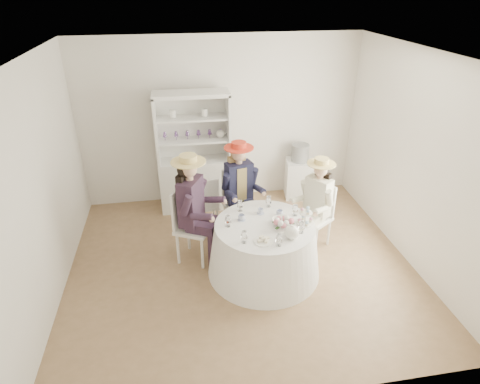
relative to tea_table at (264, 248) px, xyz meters
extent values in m
plane|color=brown|center=(-0.26, 0.18, -0.36)|extent=(4.50, 4.50, 0.00)
plane|color=white|center=(-0.26, 0.18, 2.34)|extent=(4.50, 4.50, 0.00)
plane|color=silver|center=(-0.26, 2.18, 0.99)|extent=(4.50, 0.00, 4.50)
plane|color=silver|center=(-0.26, -1.82, 0.99)|extent=(4.50, 0.00, 4.50)
plane|color=silver|center=(-2.51, 0.18, 0.99)|extent=(0.00, 4.50, 4.50)
plane|color=silver|center=(1.99, 0.18, 0.99)|extent=(0.00, 4.50, 4.50)
cone|color=white|center=(0.00, 0.00, -0.01)|extent=(1.45, 1.45, 0.70)
cylinder|color=white|center=(0.00, 0.00, 0.35)|extent=(1.25, 1.25, 0.02)
cube|color=silver|center=(-0.74, 1.84, 0.07)|extent=(1.21, 0.66, 0.86)
cube|color=silver|center=(-0.74, 2.03, 1.02)|extent=(1.12, 0.28, 1.05)
cube|color=silver|center=(-0.74, 1.84, 1.55)|extent=(1.21, 0.66, 0.06)
cube|color=silver|center=(-1.29, 1.84, 1.02)|extent=(0.13, 0.43, 1.05)
cube|color=silver|center=(-0.19, 1.84, 1.02)|extent=(0.13, 0.43, 1.05)
cube|color=silver|center=(-0.74, 1.84, 0.83)|extent=(1.12, 0.60, 0.03)
cube|color=silver|center=(-0.74, 1.84, 1.19)|extent=(1.12, 0.60, 0.03)
sphere|color=white|center=(-0.31, 1.84, 0.91)|extent=(0.13, 0.13, 0.13)
cube|color=silver|center=(1.04, 1.93, -0.02)|extent=(0.49, 0.49, 0.67)
cylinder|color=black|center=(1.04, 1.93, 0.46)|extent=(0.30, 0.30, 0.29)
cube|color=silver|center=(-0.86, 0.42, 0.13)|extent=(0.58, 0.58, 0.04)
cylinder|color=silver|center=(-0.78, 0.19, -0.12)|extent=(0.04, 0.04, 0.48)
cylinder|color=silver|center=(-0.62, 0.50, -0.12)|extent=(0.04, 0.04, 0.48)
cylinder|color=silver|center=(-1.09, 0.35, -0.12)|extent=(0.04, 0.04, 0.48)
cylinder|color=silver|center=(-0.93, 0.65, -0.12)|extent=(0.04, 0.04, 0.48)
cube|color=silver|center=(-1.03, 0.51, 0.42)|extent=(0.21, 0.38, 0.54)
cube|color=black|center=(-0.88, 0.43, 0.53)|extent=(0.37, 0.45, 0.63)
cube|color=black|center=(-0.78, 0.28, 0.22)|extent=(0.39, 0.29, 0.13)
cylinder|color=black|center=(-0.65, 0.21, -0.11)|extent=(0.11, 0.11, 0.50)
cylinder|color=black|center=(-0.94, 0.21, 0.61)|extent=(0.21, 0.17, 0.30)
cube|color=black|center=(-0.70, 0.45, 0.22)|extent=(0.39, 0.29, 0.13)
cylinder|color=black|center=(-0.56, 0.38, -0.11)|extent=(0.11, 0.11, 0.50)
cylinder|color=black|center=(-0.74, 0.61, 0.61)|extent=(0.21, 0.17, 0.30)
cylinder|color=#D8A889|center=(-0.88, 0.43, 0.87)|extent=(0.10, 0.10, 0.09)
sphere|color=#D8A889|center=(-0.88, 0.43, 0.99)|extent=(0.21, 0.21, 0.21)
sphere|color=black|center=(-0.92, 0.45, 0.97)|extent=(0.21, 0.21, 0.21)
cube|color=black|center=(-0.95, 0.47, 0.72)|extent=(0.19, 0.27, 0.41)
cylinder|color=#D3B667|center=(-0.88, 0.43, 1.08)|extent=(0.43, 0.43, 0.01)
cylinder|color=#D3B667|center=(-0.88, 0.43, 1.13)|extent=(0.22, 0.22, 0.09)
cube|color=silver|center=(-0.16, 0.94, 0.11)|extent=(0.50, 0.50, 0.04)
cylinder|color=silver|center=(-0.28, 0.74, -0.13)|extent=(0.04, 0.04, 0.45)
cylinder|color=silver|center=(0.04, 0.82, -0.13)|extent=(0.04, 0.04, 0.45)
cylinder|color=silver|center=(-0.36, 1.06, -0.13)|extent=(0.04, 0.04, 0.45)
cylinder|color=silver|center=(-0.04, 1.14, -0.13)|extent=(0.04, 0.04, 0.45)
cube|color=silver|center=(-0.21, 1.12, 0.38)|extent=(0.39, 0.13, 0.51)
cube|color=#1A1B34|center=(-0.17, 0.96, 0.49)|extent=(0.41, 0.29, 0.60)
cube|color=tan|center=(-0.17, 0.96, 0.49)|extent=(0.20, 0.26, 0.51)
cube|color=#1A1B34|center=(-0.22, 0.80, 0.19)|extent=(0.22, 0.37, 0.12)
cylinder|color=#1A1B34|center=(-0.18, 0.66, -0.12)|extent=(0.10, 0.10, 0.47)
cylinder|color=#1A1B34|center=(-0.36, 0.87, 0.56)|extent=(0.13, 0.20, 0.28)
cube|color=#1A1B34|center=(-0.04, 0.84, 0.19)|extent=(0.22, 0.37, 0.12)
cylinder|color=#1A1B34|center=(-0.01, 0.70, -0.12)|extent=(0.10, 0.10, 0.47)
cylinder|color=#1A1B34|center=(0.05, 0.97, 0.56)|extent=(0.13, 0.20, 0.28)
cylinder|color=#D8A889|center=(-0.17, 0.96, 0.81)|extent=(0.09, 0.09, 0.08)
sphere|color=#D8A889|center=(-0.17, 0.96, 0.92)|extent=(0.20, 0.20, 0.20)
sphere|color=tan|center=(-0.18, 1.01, 0.90)|extent=(0.20, 0.20, 0.20)
cube|color=tan|center=(-0.19, 1.04, 0.66)|extent=(0.26, 0.14, 0.39)
cylinder|color=red|center=(-0.17, 0.96, 1.01)|extent=(0.41, 0.41, 0.01)
cylinder|color=red|center=(-0.17, 0.96, 1.05)|extent=(0.21, 0.21, 0.08)
cube|color=silver|center=(0.83, 0.47, 0.07)|extent=(0.53, 0.53, 0.04)
cylinder|color=silver|center=(0.62, 0.51, -0.15)|extent=(0.03, 0.03, 0.42)
cylinder|color=silver|center=(0.79, 0.25, -0.15)|extent=(0.03, 0.03, 0.42)
cylinder|color=silver|center=(0.87, 0.68, -0.15)|extent=(0.03, 0.03, 0.42)
cylinder|color=silver|center=(1.04, 0.43, -0.15)|extent=(0.03, 0.03, 0.42)
cube|color=silver|center=(0.97, 0.57, 0.33)|extent=(0.23, 0.31, 0.48)
cube|color=beige|center=(0.85, 0.48, 0.43)|extent=(0.35, 0.39, 0.55)
cube|color=beige|center=(0.69, 0.47, 0.15)|extent=(0.34, 0.29, 0.11)
cylinder|color=beige|center=(0.58, 0.40, -0.14)|extent=(0.10, 0.10, 0.44)
cylinder|color=beige|center=(0.70, 0.62, 0.49)|extent=(0.18, 0.16, 0.26)
cube|color=beige|center=(0.79, 0.33, 0.15)|extent=(0.34, 0.29, 0.11)
cylinder|color=beige|center=(0.68, 0.26, -0.14)|extent=(0.10, 0.10, 0.44)
cylinder|color=beige|center=(0.93, 0.29, 0.49)|extent=(0.18, 0.16, 0.26)
cylinder|color=#D8A889|center=(0.85, 0.48, 0.72)|extent=(0.09, 0.09, 0.08)
sphere|color=#D8A889|center=(0.85, 0.48, 0.83)|extent=(0.18, 0.18, 0.18)
sphere|color=black|center=(0.88, 0.50, 0.81)|extent=(0.18, 0.18, 0.18)
cube|color=black|center=(0.91, 0.52, 0.59)|extent=(0.19, 0.23, 0.36)
cylinder|color=#D3B667|center=(0.85, 0.48, 0.91)|extent=(0.38, 0.38, 0.01)
cylinder|color=#D3B667|center=(0.85, 0.48, 0.95)|extent=(0.19, 0.19, 0.08)
cube|color=silver|center=(-0.64, 1.15, 0.06)|extent=(0.40, 0.40, 0.04)
cylinder|color=silver|center=(-0.51, 1.31, -0.15)|extent=(0.03, 0.03, 0.41)
cylinder|color=silver|center=(-0.80, 1.28, -0.15)|extent=(0.03, 0.03, 0.41)
cylinder|color=silver|center=(-0.48, 1.01, -0.15)|extent=(0.03, 0.03, 0.41)
cylinder|color=silver|center=(-0.78, 0.99, -0.15)|extent=(0.03, 0.03, 0.41)
cube|color=silver|center=(-0.63, 0.98, 0.31)|extent=(0.35, 0.06, 0.46)
imported|color=white|center=(-0.27, 0.15, 0.40)|extent=(0.11, 0.11, 0.07)
imported|color=white|center=(0.00, 0.27, 0.39)|extent=(0.07, 0.07, 0.06)
imported|color=white|center=(0.23, 0.18, 0.39)|extent=(0.09, 0.09, 0.07)
imported|color=white|center=(0.21, -0.02, 0.39)|extent=(0.24, 0.24, 0.06)
sphere|color=#CD667A|center=(0.26, -0.11, 0.45)|extent=(0.07, 0.07, 0.07)
sphere|color=white|center=(0.25, -0.08, 0.45)|extent=(0.07, 0.07, 0.07)
sphere|color=#CD667A|center=(0.23, -0.05, 0.45)|extent=(0.07, 0.07, 0.07)
sphere|color=white|center=(0.19, -0.05, 0.45)|extent=(0.07, 0.07, 0.07)
sphere|color=#CD667A|center=(0.16, -0.06, 0.45)|extent=(0.07, 0.07, 0.07)
sphere|color=white|center=(0.14, -0.09, 0.45)|extent=(0.07, 0.07, 0.07)
sphere|color=#CD667A|center=(0.14, -0.13, 0.45)|extent=(0.07, 0.07, 0.07)
sphere|color=white|center=(0.16, -0.15, 0.45)|extent=(0.07, 0.07, 0.07)
sphere|color=#CD667A|center=(0.19, -0.17, 0.45)|extent=(0.07, 0.07, 0.07)
sphere|color=white|center=(0.23, -0.16, 0.45)|extent=(0.07, 0.07, 0.07)
sphere|color=#CD667A|center=(0.25, -0.14, 0.45)|extent=(0.07, 0.07, 0.07)
sphere|color=white|center=(0.24, -0.33, 0.44)|extent=(0.17, 0.17, 0.17)
cylinder|color=white|center=(0.35, -0.33, 0.45)|extent=(0.10, 0.03, 0.08)
cylinder|color=white|center=(0.24, -0.33, 0.52)|extent=(0.04, 0.04, 0.02)
cylinder|color=white|center=(-0.09, -0.35, 0.37)|extent=(0.23, 0.23, 0.01)
cube|color=beige|center=(-0.14, -0.36, 0.39)|extent=(0.05, 0.04, 0.03)
cube|color=beige|center=(-0.09, -0.35, 0.40)|extent=(0.06, 0.05, 0.03)
cube|color=beige|center=(-0.05, -0.33, 0.39)|extent=(0.06, 0.06, 0.03)
cube|color=beige|center=(-0.11, -0.31, 0.40)|extent=(0.06, 0.06, 0.03)
cube|color=beige|center=(-0.07, -0.38, 0.39)|extent=(0.06, 0.06, 0.03)
cylinder|color=white|center=(0.50, -0.04, 0.37)|extent=(0.22, 0.22, 0.01)
cylinder|color=white|center=(0.50, -0.04, 0.44)|extent=(0.02, 0.02, 0.15)
cylinder|color=white|center=(0.50, -0.04, 0.51)|extent=(0.17, 0.17, 0.01)
camera|label=1|loc=(-1.00, -4.06, 3.04)|focal=30.00mm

